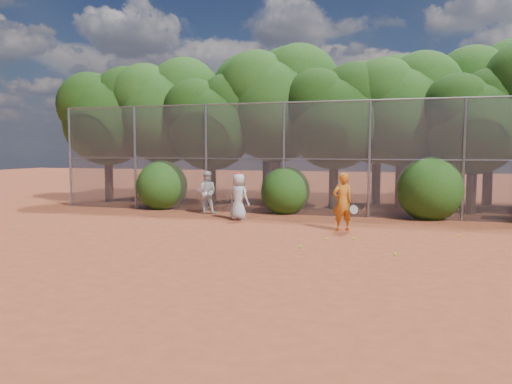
% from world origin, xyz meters
% --- Properties ---
extents(ground, '(80.00, 80.00, 0.00)m').
position_xyz_m(ground, '(0.00, 0.00, 0.00)').
color(ground, '#943D21').
rests_on(ground, ground).
extents(fence_back, '(20.05, 0.09, 4.03)m').
position_xyz_m(fence_back, '(-0.12, 6.00, 2.05)').
color(fence_back, gray).
rests_on(fence_back, ground).
extents(tree_0, '(4.38, 3.81, 6.00)m').
position_xyz_m(tree_0, '(-9.44, 8.04, 3.93)').
color(tree_0, black).
rests_on(tree_0, ground).
extents(tree_1, '(4.64, 4.03, 6.35)m').
position_xyz_m(tree_1, '(-6.94, 8.54, 4.16)').
color(tree_1, black).
rests_on(tree_1, ground).
extents(tree_2, '(3.99, 3.47, 5.47)m').
position_xyz_m(tree_2, '(-4.45, 7.83, 3.58)').
color(tree_2, black).
rests_on(tree_2, ground).
extents(tree_3, '(4.89, 4.26, 6.70)m').
position_xyz_m(tree_3, '(-1.94, 8.84, 4.40)').
color(tree_3, black).
rests_on(tree_3, ground).
extents(tree_4, '(4.19, 3.64, 5.73)m').
position_xyz_m(tree_4, '(0.55, 8.24, 3.76)').
color(tree_4, black).
rests_on(tree_4, ground).
extents(tree_5, '(4.51, 3.92, 6.17)m').
position_xyz_m(tree_5, '(3.06, 9.04, 4.05)').
color(tree_5, black).
rests_on(tree_5, ground).
extents(tree_6, '(3.86, 3.36, 5.29)m').
position_xyz_m(tree_6, '(5.55, 8.03, 3.47)').
color(tree_6, black).
rests_on(tree_6, ground).
extents(tree_9, '(4.83, 4.20, 6.62)m').
position_xyz_m(tree_9, '(-7.94, 10.84, 4.34)').
color(tree_9, black).
rests_on(tree_9, ground).
extents(tree_10, '(5.15, 4.48, 7.06)m').
position_xyz_m(tree_10, '(-2.93, 11.05, 4.63)').
color(tree_10, black).
rests_on(tree_10, ground).
extents(tree_11, '(4.64, 4.03, 6.35)m').
position_xyz_m(tree_11, '(2.06, 10.64, 4.16)').
color(tree_11, black).
rests_on(tree_11, ground).
extents(tree_12, '(5.02, 4.37, 6.88)m').
position_xyz_m(tree_12, '(6.56, 11.24, 4.51)').
color(tree_12, black).
rests_on(tree_12, ground).
extents(bush_0, '(2.00, 2.00, 2.00)m').
position_xyz_m(bush_0, '(-6.00, 6.30, 1.00)').
color(bush_0, '#1E4711').
rests_on(bush_0, ground).
extents(bush_1, '(1.80, 1.80, 1.80)m').
position_xyz_m(bush_1, '(-1.00, 6.30, 0.90)').
color(bush_1, '#1E4711').
rests_on(bush_1, ground).
extents(bush_2, '(2.20, 2.20, 2.20)m').
position_xyz_m(bush_2, '(4.00, 6.30, 1.10)').
color(bush_2, '#1E4711').
rests_on(bush_2, ground).
extents(player_yellow, '(0.87, 0.67, 1.67)m').
position_xyz_m(player_yellow, '(1.47, 2.96, 0.84)').
color(player_yellow, '#CC6B18').
rests_on(player_yellow, ground).
extents(player_teen, '(0.88, 0.72, 1.58)m').
position_xyz_m(player_teen, '(-2.10, 4.17, 0.78)').
color(player_teen, silver).
rests_on(player_teen, ground).
extents(player_white, '(0.90, 0.81, 1.56)m').
position_xyz_m(player_white, '(-3.75, 5.40, 0.78)').
color(player_white, silver).
rests_on(player_white, ground).
extents(ball_0, '(0.07, 0.07, 0.07)m').
position_xyz_m(ball_0, '(1.94, 1.55, 0.03)').
color(ball_0, '#BFD927').
rests_on(ball_0, ground).
extents(ball_1, '(0.07, 0.07, 0.07)m').
position_xyz_m(ball_1, '(0.82, 0.09, 0.03)').
color(ball_1, '#BFD927').
rests_on(ball_1, ground).
extents(ball_2, '(0.07, 0.07, 0.07)m').
position_xyz_m(ball_2, '(3.00, -0.11, 0.03)').
color(ball_2, '#BFD927').
rests_on(ball_2, ground).
extents(ball_3, '(0.07, 0.07, 0.07)m').
position_xyz_m(ball_3, '(1.27, 1.26, 0.03)').
color(ball_3, '#BFD927').
rests_on(ball_3, ground).
extents(ball_4, '(0.07, 0.07, 0.07)m').
position_xyz_m(ball_4, '(4.61, 2.78, 0.03)').
color(ball_4, '#BFD927').
rests_on(ball_4, ground).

